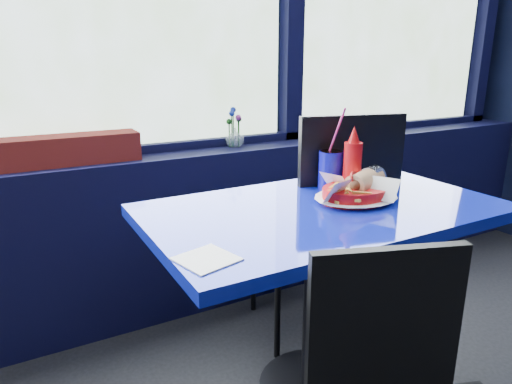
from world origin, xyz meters
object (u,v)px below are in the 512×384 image
chair_near_back (323,213)px  planter_box (65,150)px  food_basket (357,190)px  ketchup_bottle (352,164)px  near_table (322,255)px  flower_vase (235,135)px  soda_cup (331,169)px

chair_near_back → planter_box: size_ratio=1.69×
chair_near_back → food_basket: (-0.10, -0.32, 0.20)m
food_basket → ketchup_bottle: bearing=66.4°
near_table → ketchup_bottle: bearing=23.6°
planter_box → ketchup_bottle: (0.88, -0.79, -0.00)m
planter_box → food_basket: size_ratio=2.11×
chair_near_back → flower_vase: size_ratio=5.14×
ketchup_bottle → chair_near_back: bearing=76.1°
near_table → planter_box: (-0.70, 0.87, 0.29)m
flower_vase → near_table: bearing=-96.3°
ketchup_bottle → soda_cup: (-0.04, 0.08, -0.03)m
near_table → ketchup_bottle: 0.35m
chair_near_back → food_basket: chair_near_back is taller
near_table → soda_cup: (0.14, 0.16, 0.26)m
planter_box → near_table: bearing=-50.8°
planter_box → ketchup_bottle: bearing=-41.5°
food_basket → soda_cup: size_ratio=0.92×
planter_box → ketchup_bottle: size_ratio=2.43×
flower_vase → food_basket: bearing=-87.2°
near_table → flower_vase: 0.92m
planter_box → flower_vase: (0.80, 0.00, -0.00)m
planter_box → food_basket: (0.84, -0.88, -0.07)m
chair_near_back → soda_cup: soda_cup is taller
flower_vase → food_basket: flower_vase is taller
near_table → planter_box: planter_box is taller
planter_box → flower_vase: 0.80m
flower_vase → chair_near_back: bearing=-75.5°
chair_near_back → food_basket: bearing=86.2°
food_basket → soda_cup: (0.01, 0.16, 0.04)m
near_table → food_basket: 0.26m
near_table → ketchup_bottle: ketchup_bottle is taller
chair_near_back → soda_cup: (-0.10, -0.16, 0.24)m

